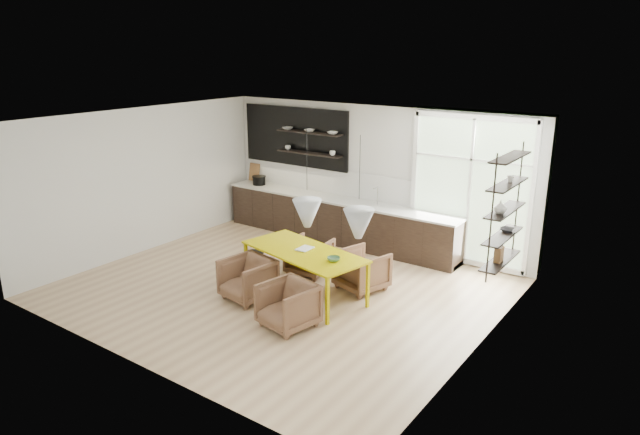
{
  "coord_description": "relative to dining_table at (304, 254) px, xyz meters",
  "views": [
    {
      "loc": [
        5.82,
        -7.03,
        4.06
      ],
      "look_at": [
        0.4,
        0.6,
        1.21
      ],
      "focal_mm": 32.0,
      "sensor_mm": 36.0,
      "label": 1
    }
  ],
  "objects": [
    {
      "name": "armchair_front_left",
      "position": [
        -0.67,
        -0.66,
        -0.39
      ],
      "size": [
        0.86,
        0.88,
        0.7
      ],
      "primitive_type": "imported",
      "rotation": [
        0.0,
        0.0,
        -0.16
      ],
      "color": "brown",
      "rests_on": "ground"
    },
    {
      "name": "wire_stool",
      "position": [
        -1.21,
        0.11,
        -0.44
      ],
      "size": [
        0.37,
        0.37,
        0.47
      ],
      "rotation": [
        0.0,
        0.0,
        -0.19
      ],
      "color": "black",
      "rests_on": "ground"
    },
    {
      "name": "room",
      "position": [
        0.1,
        1.07,
        0.72
      ],
      "size": [
        7.02,
        6.01,
        2.91
      ],
      "color": "#D1B087",
      "rests_on": "ground"
    },
    {
      "name": "right_shelving",
      "position": [
        2.88,
        1.14,
        0.91
      ],
      "size": [
        0.26,
        1.22,
        1.9
      ],
      "color": "black",
      "rests_on": "ground"
    },
    {
      "name": "dining_table",
      "position": [
        0.0,
        0.0,
        0.0
      ],
      "size": [
        2.34,
        1.42,
        0.8
      ],
      "rotation": [
        0.0,
        0.0,
        -0.21
      ],
      "color": "#B9AA01",
      "rests_on": "ground"
    },
    {
      "name": "kitchen_run",
      "position": [
        -1.18,
        2.66,
        -0.14
      ],
      "size": [
        5.54,
        0.69,
        2.75
      ],
      "color": "black",
      "rests_on": "ground"
    },
    {
      "name": "armchair_back_left",
      "position": [
        -0.5,
        0.83,
        -0.41
      ],
      "size": [
        0.78,
        0.79,
        0.67
      ],
      "primitive_type": "imported",
      "rotation": [
        0.0,
        0.0,
        3.23
      ],
      "color": "brown",
      "rests_on": "ground"
    },
    {
      "name": "armchair_front_right",
      "position": [
        0.48,
        -1.04,
        -0.4
      ],
      "size": [
        0.87,
        0.89,
        0.69
      ],
      "primitive_type": "imported",
      "rotation": [
        0.0,
        0.0,
        -0.2
      ],
      "color": "brown",
      "rests_on": "ground"
    },
    {
      "name": "table_bowl",
      "position": [
        0.66,
        -0.1,
        0.09
      ],
      "size": [
        0.21,
        0.21,
        0.06
      ],
      "primitive_type": "imported",
      "rotation": [
        0.0,
        0.0,
        -0.01
      ],
      "color": "#457149",
      "rests_on": "dining_table"
    },
    {
      "name": "armchair_back_right",
      "position": [
        0.66,
        0.78,
        -0.39
      ],
      "size": [
        0.94,
        0.96,
        0.7
      ],
      "primitive_type": "imported",
      "rotation": [
        0.0,
        0.0,
        2.84
      ],
      "color": "brown",
      "rests_on": "ground"
    },
    {
      "name": "table_book",
      "position": [
        -0.13,
        0.05,
        0.07
      ],
      "size": [
        0.22,
        0.29,
        0.03
      ],
      "primitive_type": "imported",
      "rotation": [
        0.0,
        0.0,
        0.01
      ],
      "color": "white",
      "rests_on": "dining_table"
    }
  ]
}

